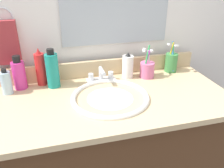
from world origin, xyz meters
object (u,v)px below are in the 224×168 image
at_px(bottle_spray_red, 41,69).
at_px(bottle_gel_clear, 6,83).
at_px(bottle_lotion_white, 128,66).
at_px(cup_pink, 147,69).
at_px(faucet, 101,77).
at_px(cup_green, 171,62).
at_px(bottle_mouthwash_teal, 52,70).
at_px(bottle_soap_pink, 19,74).
at_px(hand_towel, 7,43).

height_order(bottle_spray_red, bottle_gel_clear, bottle_spray_red).
relative_size(bottle_lotion_white, cup_pink, 0.78).
height_order(faucet, bottle_gel_clear, bottle_gel_clear).
relative_size(cup_pink, cup_green, 1.02).
bearing_deg(faucet, cup_pink, -2.36).
bearing_deg(bottle_mouthwash_teal, faucet, -0.56).
bearing_deg(bottle_lotion_white, bottle_spray_red, 176.28).
xyz_separation_m(bottle_soap_pink, cup_green, (0.84, 0.00, -0.02)).
relative_size(bottle_soap_pink, cup_green, 0.96).
distance_m(cup_pink, cup_green, 0.17).
distance_m(bottle_lotion_white, bottle_gel_clear, 0.63).
xyz_separation_m(faucet, bottle_soap_pink, (-0.41, 0.03, 0.05)).
bearing_deg(hand_towel, bottle_soap_pink, -62.96).
relative_size(faucet, bottle_lotion_white, 1.10).
relative_size(hand_towel, cup_pink, 1.18).
bearing_deg(cup_green, bottle_spray_red, 178.93).
relative_size(bottle_lotion_white, cup_green, 0.80).
distance_m(hand_towel, cup_green, 0.90).
distance_m(bottle_mouthwash_teal, cup_green, 0.68).
xyz_separation_m(bottle_spray_red, bottle_soap_pink, (-0.11, -0.02, -0.01)).
height_order(cup_pink, cup_green, cup_pink).
height_order(bottle_gel_clear, cup_pink, cup_pink).
bearing_deg(bottle_lotion_white, bottle_gel_clear, -177.12).
height_order(bottle_spray_red, cup_pink, bottle_spray_red).
distance_m(bottle_spray_red, bottle_mouthwash_teal, 0.07).
xyz_separation_m(bottle_soap_pink, cup_pink, (0.68, -0.04, -0.03)).
relative_size(hand_towel, bottle_mouthwash_teal, 1.08).
height_order(bottle_mouthwash_teal, bottle_lotion_white, bottle_mouthwash_teal).
bearing_deg(hand_towel, cup_green, -4.79).
height_order(hand_towel, bottle_lotion_white, hand_towel).
height_order(bottle_mouthwash_teal, cup_green, bottle_mouthwash_teal).
bearing_deg(hand_towel, cup_pink, -9.18).
bearing_deg(bottle_mouthwash_teal, cup_pink, -1.48).
bearing_deg(bottle_soap_pink, bottle_lotion_white, -1.26).
bearing_deg(bottle_lotion_white, bottle_soap_pink, 178.74).
distance_m(bottle_spray_red, bottle_gel_clear, 0.18).
relative_size(bottle_gel_clear, cup_green, 0.71).
relative_size(bottle_spray_red, bottle_mouthwash_teal, 0.98).
distance_m(faucet, bottle_soap_pink, 0.42).
distance_m(bottle_soap_pink, cup_pink, 0.68).
bearing_deg(bottle_soap_pink, faucet, -3.73).
xyz_separation_m(bottle_spray_red, cup_pink, (0.57, -0.06, -0.04)).
xyz_separation_m(bottle_gel_clear, cup_green, (0.90, 0.05, -0.00)).
height_order(bottle_soap_pink, bottle_gel_clear, bottle_soap_pink).
height_order(hand_towel, bottle_mouthwash_teal, hand_towel).
bearing_deg(cup_pink, bottle_mouthwash_teal, 178.52).
distance_m(faucet, bottle_spray_red, 0.32).
xyz_separation_m(bottle_lotion_white, cup_pink, (0.11, -0.03, -0.02)).
distance_m(hand_towel, bottle_mouthwash_teal, 0.26).
bearing_deg(bottle_mouthwash_teal, bottle_soap_pink, 171.46).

